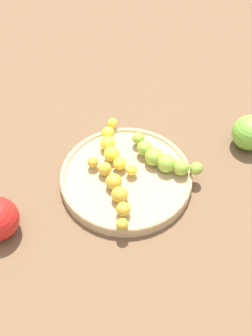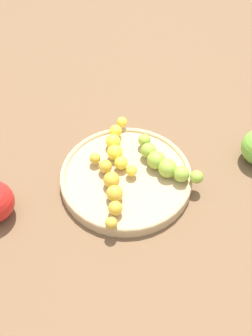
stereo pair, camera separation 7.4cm
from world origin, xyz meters
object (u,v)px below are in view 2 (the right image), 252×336
object	(u,v)px
banana_spotted	(110,187)
banana_yellow	(117,147)
fruit_bowl	(126,177)
banana_green	(164,162)

from	to	relation	value
banana_spotted	banana_yellow	xyz separation A→B (m)	(-0.09, -0.01, -0.00)
banana_spotted	banana_yellow	bearing A→B (deg)	71.10
fruit_bowl	banana_yellow	xyz separation A→B (m)	(-0.05, -0.03, 0.02)
fruit_bowl	banana_yellow	distance (m)	0.06
banana_yellow	fruit_bowl	bearing A→B (deg)	98.08
banana_spotted	banana_green	size ratio (longest dim) A/B	1.16
banana_yellow	banana_green	bearing A→B (deg)	146.20
fruit_bowl	banana_spotted	world-z (taller)	banana_spotted
banana_green	banana_yellow	world-z (taller)	banana_green
banana_spotted	banana_green	bearing A→B (deg)	17.59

